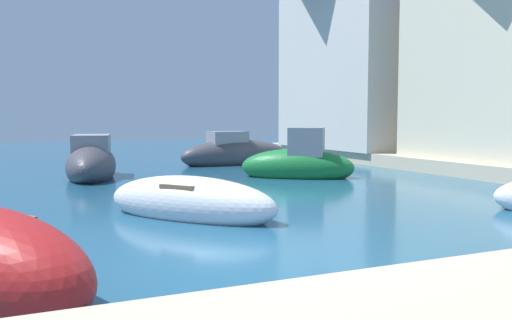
# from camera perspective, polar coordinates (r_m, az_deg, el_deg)

# --- Properties ---
(ground) EXTENTS (80.00, 80.00, 0.00)m
(ground) POSITION_cam_1_polar(r_m,az_deg,el_deg) (7.27, 2.51, -11.21)
(ground) COLOR #1E5170
(moored_boat_1) EXTENTS (5.21, 2.18, 1.70)m
(moored_boat_1) POSITION_cam_1_polar(r_m,az_deg,el_deg) (22.73, -2.20, 0.64)
(moored_boat_1) COLOR #3F3F47
(moored_boat_1) RESTS_ON ground
(moored_boat_2) EXTENTS (2.36, 4.52, 1.72)m
(moored_boat_2) POSITION_cam_1_polar(r_m,az_deg,el_deg) (18.45, -17.08, -0.33)
(moored_boat_2) COLOR #3F3F47
(moored_boat_2) RESTS_ON ground
(moored_boat_4) EXTENTS (3.29, 3.76, 1.06)m
(moored_boat_4) POSITION_cam_1_polar(r_m,az_deg,el_deg) (10.71, -7.03, -4.50)
(moored_boat_4) COLOR white
(moored_boat_4) RESTS_ON ground
(moored_boat_5) EXTENTS (3.83, 3.26, 1.92)m
(moored_boat_5) POSITION_cam_1_polar(r_m,az_deg,el_deg) (17.71, 4.54, -0.38)
(moored_boat_5) COLOR #197233
(moored_boat_5) RESTS_ON ground
(waterfront_building_annex) EXTENTS (6.70, 8.62, 8.86)m
(waterfront_building_annex) POSITION_cam_1_polar(r_m,az_deg,el_deg) (27.59, 12.27, 10.71)
(waterfront_building_annex) COLOR beige
(waterfront_building_annex) RESTS_ON quay_promenade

